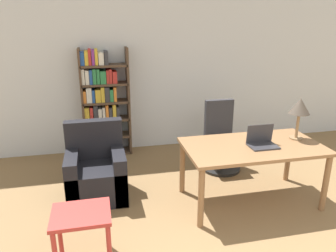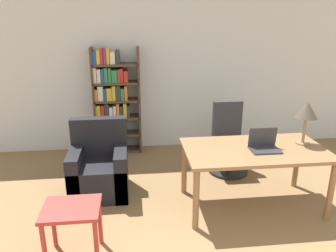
# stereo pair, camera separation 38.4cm
# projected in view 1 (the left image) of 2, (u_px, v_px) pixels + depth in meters

# --- Properties ---
(wall_back) EXTENTS (8.00, 0.06, 2.70)m
(wall_back) POSITION_uv_depth(u_px,v_px,m) (176.00, 70.00, 5.63)
(wall_back) COLOR silver
(wall_back) RESTS_ON ground_plane
(desk) EXTENTS (1.66, 0.91, 0.76)m
(desk) POSITION_uv_depth(u_px,v_px,m) (252.00, 152.00, 3.97)
(desk) COLOR olive
(desk) RESTS_ON ground_plane
(laptop) EXTENTS (0.34, 0.24, 0.25)m
(laptop) POSITION_uv_depth(u_px,v_px,m) (262.00, 142.00, 3.91)
(laptop) COLOR #2D2D33
(laptop) RESTS_ON desk
(table_lamp) EXTENTS (0.25, 0.25, 0.52)m
(table_lamp) POSITION_uv_depth(u_px,v_px,m) (300.00, 108.00, 4.03)
(table_lamp) COLOR olive
(table_lamp) RESTS_ON desk
(office_chair) EXTENTS (0.59, 0.59, 1.05)m
(office_chair) POSITION_uv_depth(u_px,v_px,m) (220.00, 141.00, 4.98)
(office_chair) COLOR black
(office_chair) RESTS_ON ground_plane
(side_table_blue) EXTENTS (0.53, 0.44, 0.56)m
(side_table_blue) POSITION_uv_depth(u_px,v_px,m) (82.00, 223.00, 2.97)
(side_table_blue) COLOR #B2332D
(side_table_blue) RESTS_ON ground_plane
(armchair) EXTENTS (0.73, 0.70, 0.96)m
(armchair) POSITION_uv_depth(u_px,v_px,m) (96.00, 173.00, 4.20)
(armchair) COLOR black
(armchair) RESTS_ON ground_plane
(bookshelf) EXTENTS (0.77, 0.28, 1.77)m
(bookshelf) POSITION_uv_depth(u_px,v_px,m) (102.00, 105.00, 5.35)
(bookshelf) COLOR #4C3828
(bookshelf) RESTS_ON ground_plane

